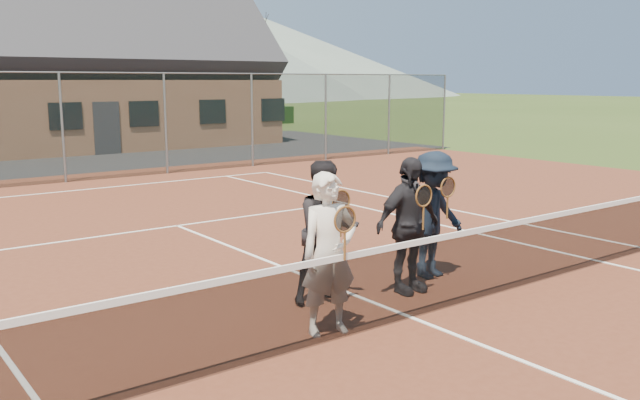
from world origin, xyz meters
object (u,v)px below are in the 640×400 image
object	(u,v)px
tennis_net	(413,276)
clubhouse	(81,51)
player_d	(433,215)
player_b	(327,232)
player_c	(408,225)
player_a	(329,254)

from	to	relation	value
tennis_net	clubhouse	size ratio (longest dim) A/B	0.75
tennis_net	player_d	world-z (taller)	player_d
player_b	tennis_net	bearing A→B (deg)	-68.78
player_c	player_d	bearing A→B (deg)	21.23
clubhouse	player_b	world-z (taller)	clubhouse
player_b	player_d	size ratio (longest dim) A/B	1.00
tennis_net	player_b	size ratio (longest dim) A/B	6.49
tennis_net	clubhouse	bearing A→B (deg)	80.54
player_a	player_d	bearing A→B (deg)	18.82
player_b	clubhouse	bearing A→B (deg)	79.07
player_d	tennis_net	bearing A→B (deg)	-143.20
player_b	player_c	size ratio (longest dim) A/B	1.00
tennis_net	player_b	xyz separation A→B (m)	(-0.42, 1.09, 0.38)
tennis_net	player_a	bearing A→B (deg)	168.15
player_c	player_d	distance (m)	0.82
clubhouse	player_d	xyz separation A→B (m)	(-2.57, -22.92, -3.07)
player_a	player_c	distance (m)	1.81
player_a	player_b	size ratio (longest dim) A/B	1.00
player_a	player_d	world-z (taller)	same
player_a	player_b	distance (m)	1.08
tennis_net	player_b	distance (m)	1.23
clubhouse	player_a	size ratio (longest dim) A/B	8.67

